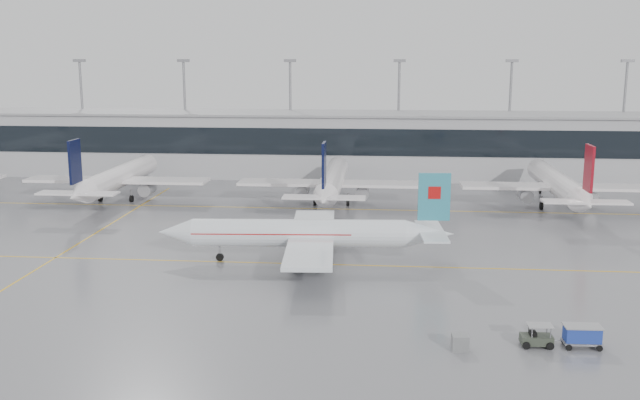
# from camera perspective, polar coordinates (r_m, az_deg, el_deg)

# --- Properties ---
(ground) EXTENTS (320.00, 320.00, 0.00)m
(ground) POSITION_cam_1_polar(r_m,az_deg,el_deg) (80.95, -0.75, -5.14)
(ground) COLOR slate
(ground) RESTS_ON ground
(taxi_line_main) EXTENTS (120.00, 0.25, 0.01)m
(taxi_line_main) POSITION_cam_1_polar(r_m,az_deg,el_deg) (80.95, -0.75, -5.14)
(taxi_line_main) COLOR gold
(taxi_line_main) RESTS_ON ground
(taxi_line_north) EXTENTS (120.00, 0.25, 0.01)m
(taxi_line_north) POSITION_cam_1_polar(r_m,az_deg,el_deg) (109.94, 0.82, -0.71)
(taxi_line_north) COLOR gold
(taxi_line_north) RESTS_ON ground
(taxi_line_cross) EXTENTS (0.25, 60.00, 0.01)m
(taxi_line_cross) POSITION_cam_1_polar(r_m,az_deg,el_deg) (102.30, -16.84, -2.12)
(taxi_line_cross) COLOR gold
(taxi_line_cross) RESTS_ON ground
(terminal) EXTENTS (180.00, 15.00, 12.00)m
(terminal) POSITION_cam_1_polar(r_m,az_deg,el_deg) (140.47, 1.79, 4.41)
(terminal) COLOR #A6A6AA
(terminal) RESTS_ON ground
(terminal_glass) EXTENTS (180.00, 0.20, 5.00)m
(terminal_glass) POSITION_cam_1_polar(r_m,az_deg,el_deg) (132.81, 1.61, 4.66)
(terminal_glass) COLOR black
(terminal_glass) RESTS_ON ground
(terminal_roof) EXTENTS (182.00, 16.00, 0.40)m
(terminal_roof) POSITION_cam_1_polar(r_m,az_deg,el_deg) (139.86, 1.81, 6.93)
(terminal_roof) COLOR gray
(terminal_roof) RESTS_ON ground
(light_masts) EXTENTS (156.40, 1.00, 22.60)m
(light_masts) POSITION_cam_1_polar(r_m,az_deg,el_deg) (145.75, 1.94, 7.56)
(light_masts) COLOR gray
(light_masts) RESTS_ON ground
(air_canada_jet) EXTENTS (33.86, 26.40, 10.34)m
(air_canada_jet) POSITION_cam_1_polar(r_m,az_deg,el_deg) (81.09, -0.81, -2.74)
(air_canada_jet) COLOR white
(air_canada_jet) RESTS_ON ground
(parked_jet_b) EXTENTS (29.64, 36.96, 11.72)m
(parked_jet_b) POSITION_cam_1_polar(r_m,az_deg,el_deg) (120.45, -15.89, 1.71)
(parked_jet_b) COLOR white
(parked_jet_b) RESTS_ON ground
(parked_jet_c) EXTENTS (29.64, 36.96, 11.72)m
(parked_jet_c) POSITION_cam_1_polar(r_m,az_deg,el_deg) (112.85, 0.96, 1.52)
(parked_jet_c) COLOR white
(parked_jet_c) RESTS_ON ground
(parked_jet_d) EXTENTS (29.64, 36.96, 11.72)m
(parked_jet_d) POSITION_cam_1_polar(r_m,az_deg,el_deg) (115.81, 18.51, 1.18)
(parked_jet_d) COLOR white
(parked_jet_d) RESTS_ON ground
(baggage_tug) EXTENTS (3.79, 1.64, 1.83)m
(baggage_tug) POSITION_cam_1_polar(r_m,az_deg,el_deg) (61.25, 16.93, -10.56)
(baggage_tug) COLOR #32392E
(baggage_tug) RESTS_ON ground
(baggage_cart) EXTENTS (3.03, 1.75, 1.84)m
(baggage_cart) POSITION_cam_1_polar(r_m,az_deg,el_deg) (62.03, 20.24, -10.07)
(baggage_cart) COLOR gray
(baggage_cart) RESTS_ON ground
(gse_unit) EXTENTS (1.35, 1.26, 1.31)m
(gse_unit) POSITION_cam_1_polar(r_m,az_deg,el_deg) (59.00, 11.14, -11.12)
(gse_unit) COLOR slate
(gse_unit) RESTS_ON ground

